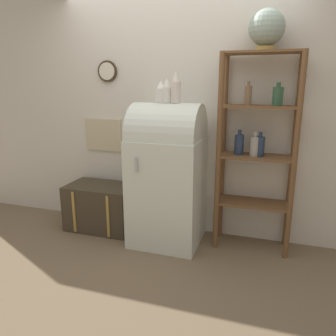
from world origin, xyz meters
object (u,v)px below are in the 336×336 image
object	(u,v)px
refrigerator	(167,172)
suitcase_trunk	(102,207)
globe	(267,28)
vase_left	(161,93)
vase_right	(176,88)
vase_center	(167,91)

from	to	relation	value
refrigerator	suitcase_trunk	xyz separation A→B (m)	(-0.81, 0.05, -0.49)
refrigerator	globe	distance (m)	1.60
globe	vase_left	world-z (taller)	globe
refrigerator	vase_left	bearing A→B (deg)	169.31
suitcase_trunk	vase_left	size ratio (longest dim) A/B	3.70
vase_right	refrigerator	bearing A→B (deg)	-179.64
refrigerator	vase_left	size ratio (longest dim) A/B	7.06
refrigerator	globe	world-z (taller)	globe
globe	vase_right	distance (m)	0.94
vase_left	vase_center	distance (m)	0.07
globe	vase_left	size ratio (longest dim) A/B	1.74
vase_right	vase_left	bearing A→B (deg)	175.36
vase_left	globe	bearing A→B (deg)	8.16
refrigerator	globe	xyz separation A→B (m)	(0.87, 0.15, 1.34)
refrigerator	vase_center	distance (m)	0.80
refrigerator	vase_center	size ratio (longest dim) A/B	6.34
refrigerator	vase_right	xyz separation A→B (m)	(0.09, 0.00, 0.83)
globe	vase_center	distance (m)	1.04
vase_left	vase_center	bearing A→B (deg)	-12.70
vase_left	vase_center	world-z (taller)	vase_center
refrigerator	vase_right	bearing A→B (deg)	0.36
suitcase_trunk	vase_left	bearing A→B (deg)	-3.17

